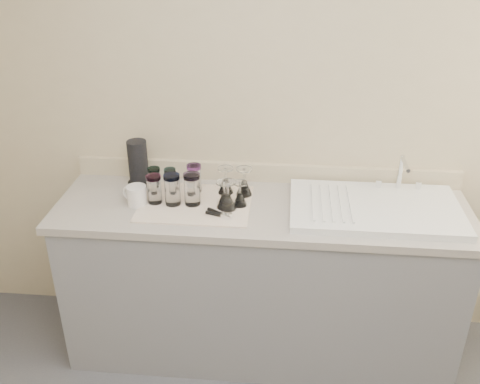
# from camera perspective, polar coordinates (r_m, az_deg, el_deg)

# --- Properties ---
(room_envelope) EXTENTS (3.54, 3.50, 2.52)m
(room_envelope) POSITION_cam_1_polar(r_m,az_deg,el_deg) (1.29, -0.21, -1.85)
(room_envelope) COLOR #4C4C50
(room_envelope) RESTS_ON ground
(counter_unit) EXTENTS (2.06, 0.62, 0.90)m
(counter_unit) POSITION_cam_1_polar(r_m,az_deg,el_deg) (2.90, 2.19, -9.29)
(counter_unit) COLOR slate
(counter_unit) RESTS_ON ground
(sink_unit) EXTENTS (0.82, 0.50, 0.22)m
(sink_unit) POSITION_cam_1_polar(r_m,az_deg,el_deg) (2.68, 14.24, -1.63)
(sink_unit) COLOR white
(sink_unit) RESTS_ON counter_unit
(dish_towel) EXTENTS (0.55, 0.42, 0.01)m
(dish_towel) POSITION_cam_1_polar(r_m,az_deg,el_deg) (2.68, -4.77, -1.22)
(dish_towel) COLOR white
(dish_towel) RESTS_ON counter_unit
(tumbler_teal) EXTENTS (0.06, 0.06, 0.13)m
(tumbler_teal) POSITION_cam_1_polar(r_m,az_deg,el_deg) (2.79, -9.11, 1.36)
(tumbler_teal) COLOR white
(tumbler_teal) RESTS_ON dish_towel
(tumbler_cyan) EXTENTS (0.06, 0.06, 0.12)m
(tumbler_cyan) POSITION_cam_1_polar(r_m,az_deg,el_deg) (2.78, -7.44, 1.32)
(tumbler_cyan) COLOR white
(tumbler_cyan) RESTS_ON dish_towel
(tumbler_purple) EXTENTS (0.07, 0.07, 0.15)m
(tumbler_purple) POSITION_cam_1_polar(r_m,az_deg,el_deg) (2.76, -4.90, 1.49)
(tumbler_purple) COLOR white
(tumbler_purple) RESTS_ON dish_towel
(tumbler_magenta) EXTENTS (0.07, 0.07, 0.15)m
(tumbler_magenta) POSITION_cam_1_polar(r_m,az_deg,el_deg) (2.67, -9.14, 0.34)
(tumbler_magenta) COLOR white
(tumbler_magenta) RESTS_ON dish_towel
(tumbler_blue) EXTENTS (0.08, 0.08, 0.16)m
(tumbler_blue) POSITION_cam_1_polar(r_m,az_deg,el_deg) (2.64, -7.24, 0.29)
(tumbler_blue) COLOR white
(tumbler_blue) RESTS_ON dish_towel
(tumbler_lavender) EXTENTS (0.08, 0.08, 0.16)m
(tumbler_lavender) POSITION_cam_1_polar(r_m,az_deg,el_deg) (2.63, -5.13, 0.33)
(tumbler_lavender) COLOR white
(tumbler_lavender) RESTS_ON dish_towel
(goblet_back_left) EXTENTS (0.08, 0.08, 0.14)m
(goblet_back_left) POSITION_cam_1_polar(r_m,az_deg,el_deg) (2.74, -1.55, 0.82)
(goblet_back_left) COLOR white
(goblet_back_left) RESTS_ON dish_towel
(goblet_back_right) EXTENTS (0.08, 0.08, 0.15)m
(goblet_back_right) POSITION_cam_1_polar(r_m,az_deg,el_deg) (2.72, 0.44, 0.66)
(goblet_back_right) COLOR white
(goblet_back_right) RESTS_ON dish_towel
(goblet_front_left) EXTENTS (0.08, 0.08, 0.14)m
(goblet_front_left) POSITION_cam_1_polar(r_m,az_deg,el_deg) (2.61, -1.69, -0.72)
(goblet_front_left) COLOR white
(goblet_front_left) RESTS_ON dish_towel
(goblet_front_right) EXTENTS (0.07, 0.07, 0.13)m
(goblet_front_right) POSITION_cam_1_polar(r_m,az_deg,el_deg) (2.63, -0.00, -0.58)
(goblet_front_right) COLOR white
(goblet_front_right) RESTS_ON dish_towel
(goblet_extra) EXTENTS (0.08, 0.08, 0.15)m
(goblet_extra) POSITION_cam_1_polar(r_m,az_deg,el_deg) (2.59, -1.32, -0.81)
(goblet_extra) COLOR white
(goblet_extra) RESTS_ON dish_towel
(can_opener) EXTENTS (0.14, 0.09, 0.02)m
(can_opener) POSITION_cam_1_polar(r_m,az_deg,el_deg) (2.55, -2.22, -2.37)
(can_opener) COLOR silver
(can_opener) RESTS_ON dish_towel
(white_mug) EXTENTS (0.15, 0.13, 0.10)m
(white_mug) POSITION_cam_1_polar(r_m,az_deg,el_deg) (2.69, -11.00, -0.36)
(white_mug) COLOR white
(white_mug) RESTS_ON counter_unit
(paper_towel_roll) EXTENTS (0.13, 0.13, 0.24)m
(paper_towel_roll) POSITION_cam_1_polar(r_m,az_deg,el_deg) (2.88, -10.81, 3.04)
(paper_towel_roll) COLOR black
(paper_towel_roll) RESTS_ON counter_unit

